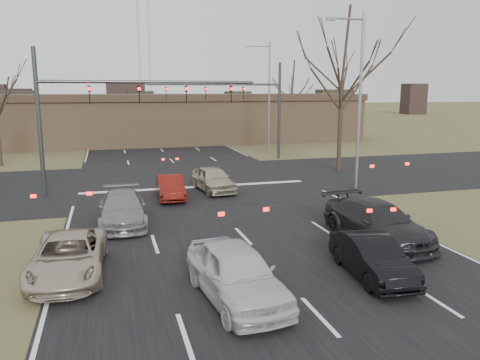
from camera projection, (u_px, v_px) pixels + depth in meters
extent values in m
plane|color=#4E502B|center=(268.00, 263.00, 15.84)|extent=(360.00, 360.00, 0.00)
cube|color=black|center=(140.00, 128.00, 72.49)|extent=(14.00, 300.00, 0.02)
cube|color=black|center=(191.00, 181.00, 30.00)|extent=(200.00, 14.00, 0.02)
cube|color=#89694A|center=(172.00, 122.00, 51.82)|extent=(42.00, 10.00, 4.60)
cube|color=#38281E|center=(171.00, 97.00, 51.32)|extent=(42.40, 10.40, 0.70)
cylinder|color=silver|center=(144.00, 48.00, 127.53)|extent=(3.20, 3.20, 34.00)
cylinder|color=#383A3D|center=(39.00, 123.00, 25.07)|extent=(0.24, 0.24, 8.00)
cylinder|color=#383A3D|center=(151.00, 82.00, 26.27)|extent=(12.00, 0.18, 0.18)
imported|color=black|center=(90.00, 95.00, 25.50)|extent=(0.16, 0.20, 1.00)
imported|color=black|center=(139.00, 95.00, 26.22)|extent=(0.16, 0.20, 1.00)
imported|color=black|center=(186.00, 95.00, 26.94)|extent=(0.16, 0.20, 1.00)
imported|color=black|center=(231.00, 94.00, 27.66)|extent=(0.16, 0.20, 1.00)
cylinder|color=#383A3D|center=(279.00, 111.00, 39.22)|extent=(0.24, 0.24, 8.00)
cylinder|color=#383A3D|center=(215.00, 84.00, 37.32)|extent=(11.00, 0.18, 0.18)
imported|color=black|center=(243.00, 93.00, 38.09)|extent=(0.16, 0.20, 1.00)
imported|color=black|center=(206.00, 93.00, 37.25)|extent=(0.16, 0.20, 1.00)
imported|color=black|center=(166.00, 93.00, 36.40)|extent=(0.16, 0.20, 1.00)
cylinder|color=gray|center=(360.00, 103.00, 26.76)|extent=(0.18, 0.18, 10.00)
cylinder|color=gray|center=(348.00, 19.00, 25.62)|extent=(2.00, 0.12, 0.12)
cube|color=gray|center=(331.00, 19.00, 25.36)|extent=(0.50, 0.25, 0.15)
cylinder|color=gray|center=(269.00, 98.00, 42.94)|extent=(0.18, 0.18, 10.00)
cylinder|color=gray|center=(259.00, 46.00, 41.80)|extent=(2.00, 0.12, 0.12)
cube|color=gray|center=(249.00, 47.00, 41.54)|extent=(0.50, 0.25, 0.15)
cylinder|color=black|center=(340.00, 127.00, 33.31)|extent=(0.32, 0.32, 6.33)
cylinder|color=black|center=(291.00, 120.00, 52.46)|extent=(0.32, 0.32, 4.95)
imported|color=#B6A793|center=(68.00, 256.00, 14.61)|extent=(2.40, 4.80, 1.30)
imported|color=silver|center=(236.00, 273.00, 12.94)|extent=(2.36, 4.79, 1.57)
imported|color=black|center=(372.00, 257.00, 14.57)|extent=(1.71, 4.01, 1.29)
imported|color=black|center=(377.00, 222.00, 17.94)|extent=(2.60, 5.47, 1.54)
imported|color=gray|center=(123.00, 209.00, 20.29)|extent=(2.06, 4.85, 1.40)
imported|color=#5F130D|center=(170.00, 187.00, 25.14)|extent=(1.48, 3.85, 1.25)
imported|color=#B0A68E|center=(213.00, 179.00, 26.93)|extent=(2.14, 4.36, 1.43)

